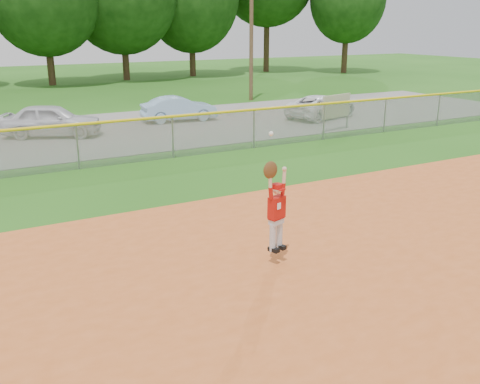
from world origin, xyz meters
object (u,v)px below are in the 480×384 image
(ballplayer, at_px, (276,206))
(car_white_a, at_px, (51,120))
(sponsor_sign, at_px, (336,107))
(car_white_b, at_px, (322,106))
(car_blue, at_px, (179,109))

(ballplayer, bearing_deg, car_white_a, 96.02)
(sponsor_sign, relative_size, ballplayer, 0.75)
(car_white_b, relative_size, sponsor_sign, 2.29)
(car_white_a, distance_m, sponsor_sign, 12.34)
(car_white_a, relative_size, sponsor_sign, 2.25)
(car_white_a, xyz_separation_m, car_white_b, (12.95, -1.58, -0.12))
(car_white_b, bearing_deg, ballplayer, 123.23)
(car_blue, distance_m, ballplayer, 16.90)
(ballplayer, bearing_deg, car_white_b, 50.39)
(car_white_a, relative_size, car_white_b, 0.98)
(car_white_a, bearing_deg, ballplayer, -150.36)
(car_white_a, relative_size, ballplayer, 1.68)
(car_blue, xyz_separation_m, ballplayer, (-4.59, -16.25, 0.60))
(car_blue, bearing_deg, sponsor_sign, -132.14)
(car_blue, height_order, sponsor_sign, sponsor_sign)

